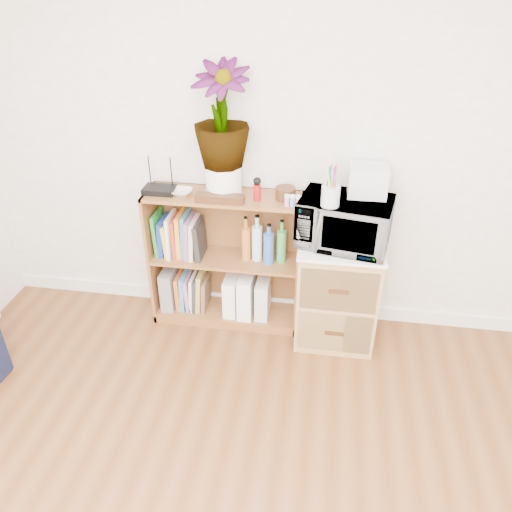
# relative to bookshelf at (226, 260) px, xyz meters

# --- Properties ---
(skirting_board) EXTENTS (4.00, 0.02, 0.10)m
(skirting_board) POSITION_rel_bookshelf_xyz_m (0.35, 0.14, -0.42)
(skirting_board) COLOR white
(skirting_board) RESTS_ON ground
(bookshelf) EXTENTS (1.00, 0.30, 0.95)m
(bookshelf) POSITION_rel_bookshelf_xyz_m (0.00, 0.00, 0.00)
(bookshelf) COLOR brown
(bookshelf) RESTS_ON ground
(wicker_unit) EXTENTS (0.50, 0.45, 0.70)m
(wicker_unit) POSITION_rel_bookshelf_xyz_m (0.75, -0.08, -0.12)
(wicker_unit) COLOR #9E7542
(wicker_unit) RESTS_ON ground
(microwave) EXTENTS (0.59, 0.45, 0.29)m
(microwave) POSITION_rel_bookshelf_xyz_m (0.75, -0.08, 0.39)
(microwave) COLOR silver
(microwave) RESTS_ON wicker_unit
(pen_cup) EXTENTS (0.11, 0.11, 0.12)m
(pen_cup) POSITION_rel_bookshelf_xyz_m (0.65, -0.18, 0.60)
(pen_cup) COLOR silver
(pen_cup) RESTS_ON microwave
(small_appliance) EXTENTS (0.22, 0.18, 0.18)m
(small_appliance) POSITION_rel_bookshelf_xyz_m (0.86, 0.00, 0.63)
(small_appliance) COLOR silver
(small_appliance) RESTS_ON microwave
(router) EXTENTS (0.20, 0.13, 0.04)m
(router) POSITION_rel_bookshelf_xyz_m (-0.40, -0.02, 0.49)
(router) COLOR black
(router) RESTS_ON bookshelf
(white_bowl) EXTENTS (0.13, 0.13, 0.03)m
(white_bowl) POSITION_rel_bookshelf_xyz_m (-0.26, -0.03, 0.49)
(white_bowl) COLOR silver
(white_bowl) RESTS_ON bookshelf
(plant_pot) EXTENTS (0.22, 0.22, 0.19)m
(plant_pot) POSITION_rel_bookshelf_xyz_m (0.00, 0.02, 0.57)
(plant_pot) COLOR white
(plant_pot) RESTS_ON bookshelf
(potted_plant) EXTENTS (0.34, 0.34, 0.60)m
(potted_plant) POSITION_rel_bookshelf_xyz_m (0.00, 0.02, 0.96)
(potted_plant) COLOR #29682B
(potted_plant) RESTS_ON plant_pot
(trinket_box) EXTENTS (0.30, 0.07, 0.05)m
(trinket_box) POSITION_rel_bookshelf_xyz_m (0.00, -0.10, 0.50)
(trinket_box) COLOR #351B0E
(trinket_box) RESTS_ON bookshelf
(kokeshi_doll) EXTENTS (0.04, 0.04, 0.10)m
(kokeshi_doll) POSITION_rel_bookshelf_xyz_m (0.22, -0.04, 0.53)
(kokeshi_doll) COLOR maroon
(kokeshi_doll) RESTS_ON bookshelf
(wooden_bowl) EXTENTS (0.12, 0.12, 0.07)m
(wooden_bowl) POSITION_rel_bookshelf_xyz_m (0.38, 0.01, 0.51)
(wooden_bowl) COLOR #3D2510
(wooden_bowl) RESTS_ON bookshelf
(paint_jars) EXTENTS (0.12, 0.04, 0.06)m
(paint_jars) POSITION_rel_bookshelf_xyz_m (0.44, -0.09, 0.51)
(paint_jars) COLOR #D87886
(paint_jars) RESTS_ON bookshelf
(file_box) EXTENTS (0.09, 0.23, 0.29)m
(file_box) POSITION_rel_bookshelf_xyz_m (-0.41, 0.00, -0.26)
(file_box) COLOR slate
(file_box) RESTS_ON bookshelf
(magazine_holder_left) EXTENTS (0.09, 0.22, 0.28)m
(magazine_holder_left) POSITION_rel_bookshelf_xyz_m (0.04, -0.01, -0.27)
(magazine_holder_left) COLOR white
(magazine_holder_left) RESTS_ON bookshelf
(magazine_holder_mid) EXTENTS (0.10, 0.24, 0.31)m
(magazine_holder_mid) POSITION_rel_bookshelf_xyz_m (0.14, -0.01, -0.25)
(magazine_holder_mid) COLOR white
(magazine_holder_mid) RESTS_ON bookshelf
(magazine_holder_right) EXTENTS (0.09, 0.22, 0.28)m
(magazine_holder_right) POSITION_rel_bookshelf_xyz_m (0.26, -0.01, -0.27)
(magazine_holder_right) COLOR silver
(magazine_holder_right) RESTS_ON bookshelf
(cookbooks) EXTENTS (0.32, 0.20, 0.30)m
(cookbooks) POSITION_rel_bookshelf_xyz_m (-0.31, -0.00, 0.16)
(cookbooks) COLOR #217F2B
(cookbooks) RESTS_ON bookshelf
(liquor_bottles) EXTENTS (0.29, 0.07, 0.31)m
(liquor_bottles) POSITION_rel_bookshelf_xyz_m (0.25, 0.00, 0.17)
(liquor_bottles) COLOR #B36F21
(liquor_bottles) RESTS_ON bookshelf
(lower_books) EXTENTS (0.22, 0.19, 0.30)m
(lower_books) POSITION_rel_bookshelf_xyz_m (-0.24, 0.00, -0.27)
(lower_books) COLOR #D25725
(lower_books) RESTS_ON bookshelf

